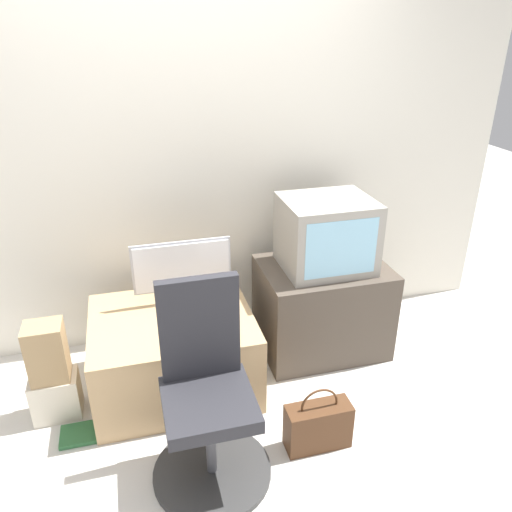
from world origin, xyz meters
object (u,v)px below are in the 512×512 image
at_px(mouse, 230,315).
at_px(book, 83,434).
at_px(keyboard, 193,323).
at_px(crt_tv, 326,234).
at_px(handbag, 318,425).
at_px(office_chair, 207,405).
at_px(main_monitor, 183,273).
at_px(cardboard_box_lower, 56,395).

distance_m(mouse, book, 1.01).
relative_size(keyboard, crt_tv, 0.58).
bearing_deg(mouse, handbag, -61.24).
xyz_separation_m(office_chair, handbag, (0.57, -0.01, -0.26)).
height_order(office_chair, book, office_chair).
height_order(office_chair, handbag, office_chair).
height_order(main_monitor, handbag, main_monitor).
height_order(crt_tv, handbag, crt_tv).
bearing_deg(book, office_chair, -31.20).
bearing_deg(book, mouse, 13.29).
height_order(mouse, crt_tv, crt_tv).
relative_size(crt_tv, office_chair, 0.54).
bearing_deg(handbag, office_chair, 179.11).
bearing_deg(book, main_monitor, 35.53).
bearing_deg(mouse, office_chair, -112.32).
height_order(keyboard, handbag, keyboard).
bearing_deg(book, crt_tv, 15.97).
bearing_deg(office_chair, crt_tv, 42.03).
relative_size(crt_tv, cardboard_box_lower, 2.11).
xyz_separation_m(mouse, handbag, (0.33, -0.59, -0.36)).
height_order(keyboard, cardboard_box_lower, keyboard).
bearing_deg(crt_tv, cardboard_box_lower, -172.19).
relative_size(crt_tv, handbag, 1.47).
relative_size(cardboard_box_lower, book, 1.10).
relative_size(keyboard, handbag, 0.86).
distance_m(keyboard, office_chair, 0.58).
distance_m(main_monitor, handbag, 1.14).
height_order(crt_tv, cardboard_box_lower, crt_tv).
distance_m(keyboard, crt_tv, 0.98).
distance_m(office_chair, cardboard_box_lower, 1.00).
xyz_separation_m(mouse, office_chair, (-0.24, -0.58, -0.10)).
bearing_deg(main_monitor, book, -144.47).
xyz_separation_m(office_chair, cardboard_box_lower, (-0.76, 0.59, -0.27)).
distance_m(keyboard, book, 0.83).
height_order(handbag, book, handbag).
height_order(crt_tv, office_chair, crt_tv).
relative_size(crt_tv, book, 2.33).
bearing_deg(handbag, cardboard_box_lower, 155.68).
bearing_deg(mouse, keyboard, -175.67).
bearing_deg(crt_tv, main_monitor, 178.89).
bearing_deg(office_chair, keyboard, 87.62).
distance_m(main_monitor, crt_tv, 0.91).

